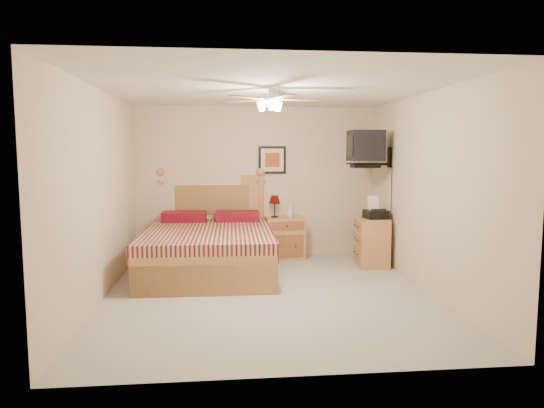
# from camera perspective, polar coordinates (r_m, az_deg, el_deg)

# --- Properties ---
(floor) EXTENTS (4.50, 4.50, 0.00)m
(floor) POSITION_cam_1_polar(r_m,az_deg,el_deg) (6.14, -0.39, -10.48)
(floor) COLOR #A39D94
(floor) RESTS_ON ground
(ceiling) EXTENTS (4.00, 4.50, 0.04)m
(ceiling) POSITION_cam_1_polar(r_m,az_deg,el_deg) (5.93, -0.41, 13.34)
(ceiling) COLOR white
(ceiling) RESTS_ON ground
(wall_back) EXTENTS (4.00, 0.04, 2.50)m
(wall_back) POSITION_cam_1_polar(r_m,az_deg,el_deg) (8.14, -1.88, 2.59)
(wall_back) COLOR beige
(wall_back) RESTS_ON ground
(wall_front) EXTENTS (4.00, 0.04, 2.50)m
(wall_front) POSITION_cam_1_polar(r_m,az_deg,el_deg) (3.68, 2.89, -1.82)
(wall_front) COLOR beige
(wall_front) RESTS_ON ground
(wall_left) EXTENTS (0.04, 4.50, 2.50)m
(wall_left) POSITION_cam_1_polar(r_m,az_deg,el_deg) (6.05, -19.60, 0.98)
(wall_left) COLOR beige
(wall_left) RESTS_ON ground
(wall_right) EXTENTS (0.04, 4.50, 2.50)m
(wall_right) POSITION_cam_1_polar(r_m,az_deg,el_deg) (6.41, 17.71, 1.32)
(wall_right) COLOR beige
(wall_right) RESTS_ON ground
(bed) EXTENTS (1.84, 2.39, 1.53)m
(bed) POSITION_cam_1_polar(r_m,az_deg,el_deg) (7.05, -7.50, -2.00)
(bed) COLOR #A36737
(bed) RESTS_ON ground
(nightstand) EXTENTS (0.64, 0.48, 0.68)m
(nightstand) POSITION_cam_1_polar(r_m,az_deg,el_deg) (8.05, 1.52, -3.98)
(nightstand) COLOR tan
(nightstand) RESTS_ON ground
(table_lamp) EXTENTS (0.24, 0.24, 0.36)m
(table_lamp) POSITION_cam_1_polar(r_m,az_deg,el_deg) (8.00, 0.32, -0.28)
(table_lamp) COLOR #510C08
(table_lamp) RESTS_ON nightstand
(lotion_bottle) EXTENTS (0.11, 0.12, 0.24)m
(lotion_bottle) POSITION_cam_1_polar(r_m,az_deg,el_deg) (8.01, 2.15, -0.71)
(lotion_bottle) COLOR silver
(lotion_bottle) RESTS_ON nightstand
(framed_picture) EXTENTS (0.46, 0.04, 0.46)m
(framed_picture) POSITION_cam_1_polar(r_m,az_deg,el_deg) (8.13, 0.02, 5.20)
(framed_picture) COLOR black
(framed_picture) RESTS_ON wall_back
(dresser) EXTENTS (0.49, 0.67, 0.75)m
(dresser) POSITION_cam_1_polar(r_m,az_deg,el_deg) (7.68, 11.64, -4.35)
(dresser) COLOR #AE6A35
(dresser) RESTS_ON ground
(fax_machine) EXTENTS (0.35, 0.37, 0.34)m
(fax_machine) POSITION_cam_1_polar(r_m,az_deg,el_deg) (7.52, 12.13, -0.40)
(fax_machine) COLOR black
(fax_machine) RESTS_ON dresser
(magazine_lower) EXTENTS (0.27, 0.33, 0.03)m
(magazine_lower) POSITION_cam_1_polar(r_m,az_deg,el_deg) (7.81, 11.20, -1.29)
(magazine_lower) COLOR #B4A98F
(magazine_lower) RESTS_ON dresser
(magazine_upper) EXTENTS (0.24, 0.29, 0.02)m
(magazine_upper) POSITION_cam_1_polar(r_m,az_deg,el_deg) (7.80, 11.16, -1.11)
(magazine_upper) COLOR tan
(magazine_upper) RESTS_ON magazine_lower
(wall_tv) EXTENTS (0.56, 0.46, 0.58)m
(wall_tv) POSITION_cam_1_polar(r_m,az_deg,el_deg) (7.55, 12.04, 6.43)
(wall_tv) COLOR black
(wall_tv) RESTS_ON wall_right
(ceiling_fan) EXTENTS (1.14, 1.14, 0.28)m
(ceiling_fan) POSITION_cam_1_polar(r_m,az_deg,el_deg) (5.71, -0.21, 12.20)
(ceiling_fan) COLOR white
(ceiling_fan) RESTS_ON ceiling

